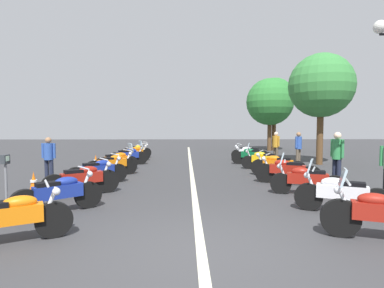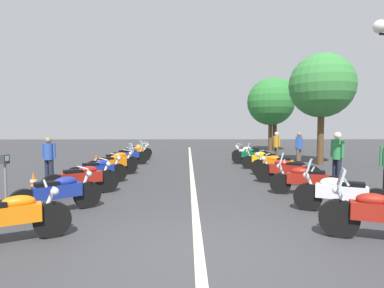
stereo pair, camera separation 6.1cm
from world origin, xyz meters
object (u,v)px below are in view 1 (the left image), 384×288
object	(u,v)px
traffic_cone_0	(34,183)
roadside_tree_1	(270,102)
motorcycle_left_row_3	(98,171)
motorcycle_left_row_7	(134,153)
bystander_0	(49,156)
roadside_tree_2	(274,98)
motorcycle_left_row_5	(117,160)
motorcycle_right_row_2	(306,179)
motorcycle_left_row_4	(113,164)
motorcycle_left_row_1	(59,193)
motorcycle_right_row_6	(252,156)
motorcycle_right_row_3	(287,170)
parking_meter	(6,171)
motorcycle_left_row_2	(83,179)
motorcycle_right_row_4	(277,165)
bystander_1	(298,146)
bystander_3	(276,145)
motorcycle_right_row_5	(263,159)
motorcycle_right_row_7	(249,153)
traffic_cone_1	(96,161)
motorcycle_left_row_0	(9,218)
motorcycle_left_row_6	(129,156)
motorcycle_right_row_1	(340,193)
motorcycle_right_row_0	(384,214)
motorcycle_left_row_8	(136,151)
bystander_2	(337,154)

from	to	relation	value
traffic_cone_0	roadside_tree_1	bearing A→B (deg)	-36.66
motorcycle_left_row_3	motorcycle_left_row_7	xyz separation A→B (m)	(6.78, -0.05, -0.01)
bystander_0	roadside_tree_2	distance (m)	18.25
motorcycle_left_row_5	motorcycle_right_row_2	size ratio (longest dim) A/B	0.87
traffic_cone_0	motorcycle_left_row_4	bearing A→B (deg)	-29.06
motorcycle_left_row_1	motorcycle_right_row_6	bearing A→B (deg)	14.16
motorcycle_left_row_7	roadside_tree_1	size ratio (longest dim) A/B	0.31
motorcycle_right_row_3	motorcycle_left_row_5	bearing A→B (deg)	-0.85
motorcycle_left_row_4	parking_meter	size ratio (longest dim) A/B	1.38
motorcycle_left_row_2	motorcycle_right_row_4	world-z (taller)	motorcycle_left_row_2
bystander_1	bystander_3	distance (m)	1.47
motorcycle_left_row_2	motorcycle_right_row_4	size ratio (longest dim) A/B	0.93
motorcycle_right_row_5	motorcycle_right_row_7	world-z (taller)	motorcycle_right_row_5
motorcycle_left_row_4	motorcycle_right_row_7	bearing A→B (deg)	-0.47
motorcycle_right_row_5	roadside_tree_1	world-z (taller)	roadside_tree_1
motorcycle_left_row_5	traffic_cone_1	world-z (taller)	motorcycle_left_row_5
motorcycle_left_row_0	parking_meter	xyz separation A→B (m)	(2.28, 1.38, 0.44)
motorcycle_left_row_6	parking_meter	distance (m)	8.18
traffic_cone_0	roadside_tree_2	size ratio (longest dim) A/B	0.11
motorcycle_right_row_3	bystander_0	distance (m)	8.30
motorcycle_right_row_4	motorcycle_left_row_6	bearing A→B (deg)	-3.25
motorcycle_left_row_3	motorcycle_right_row_2	distance (m)	6.61
parking_meter	traffic_cone_1	distance (m)	7.13
motorcycle_right_row_1	bystander_3	xyz separation A→B (m)	(9.64, -1.39, 0.50)
motorcycle_left_row_2	motorcycle_right_row_7	size ratio (longest dim) A/B	0.94
motorcycle_left_row_7	parking_meter	xyz separation A→B (m)	(-9.71, 1.39, 0.45)
motorcycle_right_row_6	motorcycle_left_row_4	bearing A→B (deg)	51.11
bystander_3	roadside_tree_1	distance (m)	8.37
motorcycle_left_row_0	motorcycle_left_row_2	xyz separation A→B (m)	(3.56, -0.01, 0.01)
motorcycle_left_row_6	roadside_tree_2	distance (m)	13.84
motorcycle_left_row_1	motorcycle_left_row_7	size ratio (longest dim) A/B	0.93
motorcycle_right_row_7	traffic_cone_0	world-z (taller)	motorcycle_right_row_7
parking_meter	motorcycle_right_row_2	bearing A→B (deg)	18.76
motorcycle_left_row_2	motorcycle_left_row_5	xyz separation A→B (m)	(4.89, 0.12, -0.01)
motorcycle_right_row_0	traffic_cone_1	distance (m)	12.10
motorcycle_left_row_1	motorcycle_right_row_4	xyz separation A→B (m)	(4.93, -6.45, -0.00)
motorcycle_left_row_2	motorcycle_left_row_6	size ratio (longest dim) A/B	1.00
motorcycle_left_row_1	motorcycle_left_row_8	bearing A→B (deg)	51.14
motorcycle_left_row_5	motorcycle_right_row_2	xyz separation A→B (m)	(-4.96, -6.46, 0.00)
motorcycle_left_row_4	roadside_tree_2	world-z (taller)	roadside_tree_2
motorcycle_left_row_0	motorcycle_left_row_1	world-z (taller)	motorcycle_left_row_1
motorcycle_right_row_5	motorcycle_left_row_8	bearing A→B (deg)	-18.51
motorcycle_left_row_0	motorcycle_right_row_0	xyz separation A→B (m)	(-0.00, -6.30, 0.02)
motorcycle_right_row_6	traffic_cone_0	bearing A→B (deg)	61.35
motorcycle_left_row_8	motorcycle_right_row_1	distance (m)	13.55
roadside_tree_2	motorcycle_right_row_4	bearing A→B (deg)	164.53
motorcycle_left_row_4	traffic_cone_0	size ratio (longest dim) A/B	2.89
motorcycle_right_row_3	bystander_2	size ratio (longest dim) A/B	1.15
motorcycle_left_row_4	bystander_2	bearing A→B (deg)	-52.84
motorcycle_right_row_1	bystander_1	bearing A→B (deg)	-77.79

